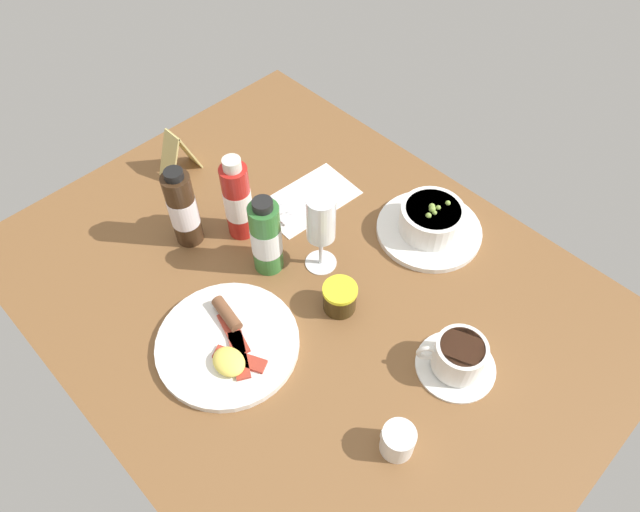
# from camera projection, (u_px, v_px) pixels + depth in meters

# --- Properties ---
(ground_plane) EXTENTS (1.10, 0.84, 0.03)m
(ground_plane) POSITION_uv_depth(u_px,v_px,m) (307.00, 293.00, 1.07)
(ground_plane) COLOR brown
(porridge_bowl) EXTENTS (0.21, 0.21, 0.07)m
(porridge_bowl) POSITION_uv_depth(u_px,v_px,m) (431.00, 222.00, 1.12)
(porridge_bowl) COLOR white
(porridge_bowl) RESTS_ON ground_plane
(cutlery_setting) EXTENTS (0.13, 0.21, 0.01)m
(cutlery_setting) POSITION_uv_depth(u_px,v_px,m) (307.00, 200.00, 1.20)
(cutlery_setting) COLOR white
(cutlery_setting) RESTS_ON ground_plane
(coffee_cup) EXTENTS (0.13, 0.13, 0.07)m
(coffee_cup) POSITION_uv_depth(u_px,v_px,m) (458.00, 357.00, 0.94)
(coffee_cup) COLOR white
(coffee_cup) RESTS_ON ground_plane
(creamer_jug) EXTENTS (0.06, 0.05, 0.06)m
(creamer_jug) POSITION_uv_depth(u_px,v_px,m) (397.00, 440.00, 0.86)
(creamer_jug) COLOR white
(creamer_jug) RESTS_ON ground_plane
(wine_glass) EXTENTS (0.06, 0.06, 0.17)m
(wine_glass) POSITION_uv_depth(u_px,v_px,m) (321.00, 222.00, 1.01)
(wine_glass) COLOR white
(wine_glass) RESTS_ON ground_plane
(jam_jar) EXTENTS (0.06, 0.06, 0.06)m
(jam_jar) POSITION_uv_depth(u_px,v_px,m) (340.00, 298.00, 1.02)
(jam_jar) COLOR #34260E
(jam_jar) RESTS_ON ground_plane
(sauce_bottle_green) EXTENTS (0.06, 0.06, 0.17)m
(sauce_bottle_green) POSITION_uv_depth(u_px,v_px,m) (266.00, 237.00, 1.03)
(sauce_bottle_green) COLOR #337233
(sauce_bottle_green) RESTS_ON ground_plane
(sauce_bottle_brown) EXTENTS (0.05, 0.05, 0.18)m
(sauce_bottle_brown) POSITION_uv_depth(u_px,v_px,m) (183.00, 209.00, 1.07)
(sauce_bottle_brown) COLOR #382314
(sauce_bottle_brown) RESTS_ON ground_plane
(sauce_bottle_red) EXTENTS (0.05, 0.05, 0.19)m
(sauce_bottle_red) POSITION_uv_depth(u_px,v_px,m) (238.00, 201.00, 1.08)
(sauce_bottle_red) COLOR #B21E19
(sauce_bottle_red) RESTS_ON ground_plane
(breakfast_plate) EXTENTS (0.24, 0.24, 0.04)m
(breakfast_plate) POSITION_uv_depth(u_px,v_px,m) (228.00, 344.00, 0.98)
(breakfast_plate) COLOR white
(breakfast_plate) RESTS_ON ground_plane
(menu_card) EXTENTS (0.05, 0.08, 0.10)m
(menu_card) POSITION_uv_depth(u_px,v_px,m) (177.00, 153.00, 1.21)
(menu_card) COLOR tan
(menu_card) RESTS_ON ground_plane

